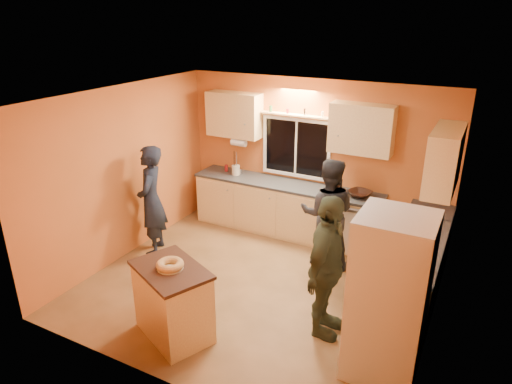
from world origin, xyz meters
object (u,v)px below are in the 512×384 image
Objects in this scene: island at (173,301)px; person_left at (151,201)px; refrigerator at (389,298)px; person_right at (327,268)px; person_center at (328,214)px.

person_left reaches higher than island.
refrigerator is 1.04× the size of person_right.
refrigerator is 1.04× the size of person_left.
person_right is (-0.76, 0.31, -0.03)m from refrigerator.
person_center is 1.58m from person_right.
person_right is at bearing 92.67° from person_center.
refrigerator is 3.91m from person_left.
person_center reaches higher than island.
person_center is (-1.26, 1.81, -0.07)m from refrigerator.
person_right is at bearing 157.64° from refrigerator.
person_right reaches higher than person_left.
island is at bearing 50.38° from person_center.
person_right is (3.03, -0.63, 0.00)m from person_left.
island is at bearing -166.69° from refrigerator.
island is at bearing 19.97° from person_left.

